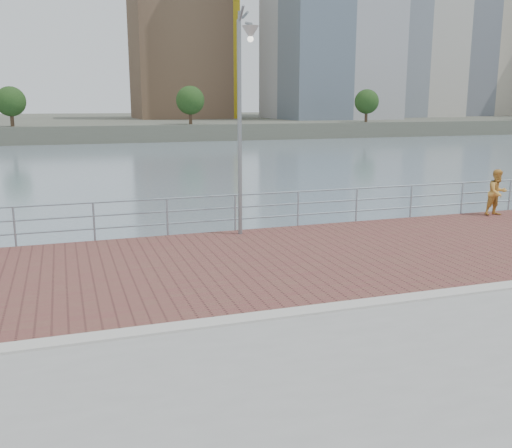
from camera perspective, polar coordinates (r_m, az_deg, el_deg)
name	(u,v)px	position (r m, az deg, el deg)	size (l,w,h in m)	color
water	(290,413)	(11.51, 3.37, -18.35)	(400.00, 400.00, 0.00)	slate
brick_lane	(235,263)	(13.86, -2.13, -3.90)	(40.00, 6.80, 0.02)	brown
curb	(291,313)	(10.63, 3.51, -8.88)	(40.00, 0.40, 0.06)	#B7B5AD
far_shore	(78,123)	(131.80, -17.34, 9.59)	(320.00, 95.00, 2.50)	#4C5142
guardrail	(202,210)	(16.90, -5.46, 1.35)	(39.06, 0.06, 1.13)	#8C9EA8
street_lamp	(244,84)	(15.98, -1.20, 13.83)	(0.44, 1.29, 6.07)	gray
bystander	(497,193)	(21.10, 22.98, 2.92)	(0.77, 0.60, 1.58)	gold
shoreline_trees	(185,99)	(88.04, -7.07, 12.27)	(169.79, 5.22, 6.95)	#473323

